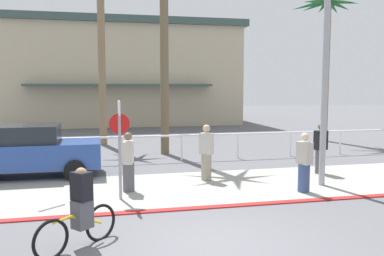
{
  "coord_description": "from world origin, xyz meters",
  "views": [
    {
      "loc": [
        -1.95,
        -7.09,
        2.93
      ],
      "look_at": [
        1.01,
        6.0,
        1.55
      ],
      "focal_mm": 38.21,
      "sensor_mm": 36.0,
      "label": 1
    }
  ],
  "objects_px": {
    "pedestrian_3": "(128,165)",
    "stop_sign_bike_lane": "(120,136)",
    "streetlight_curb": "(331,38)",
    "pedestrian_2": "(206,155)",
    "car_blue_1": "(29,151)",
    "palm_tree_2": "(100,19)",
    "palm_tree_4": "(327,30)",
    "cyclist_yellow_0": "(80,210)",
    "pedestrian_1": "(304,165)",
    "pedestrian_0": "(320,150)"
  },
  "relations": [
    {
      "from": "cyclist_yellow_0",
      "to": "pedestrian_1",
      "type": "distance_m",
      "value": 6.41
    },
    {
      "from": "palm_tree_4",
      "to": "car_blue_1",
      "type": "bearing_deg",
      "value": -157.27
    },
    {
      "from": "cyclist_yellow_0",
      "to": "streetlight_curb",
      "type": "bearing_deg",
      "value": 24.03
    },
    {
      "from": "palm_tree_2",
      "to": "palm_tree_4",
      "type": "height_order",
      "value": "palm_tree_2"
    },
    {
      "from": "pedestrian_1",
      "to": "cyclist_yellow_0",
      "type": "bearing_deg",
      "value": -155.71
    },
    {
      "from": "palm_tree_2",
      "to": "car_blue_1",
      "type": "bearing_deg",
      "value": -108.82
    },
    {
      "from": "pedestrian_0",
      "to": "pedestrian_2",
      "type": "relative_size",
      "value": 0.98
    },
    {
      "from": "streetlight_curb",
      "to": "pedestrian_0",
      "type": "bearing_deg",
      "value": 65.08
    },
    {
      "from": "cyclist_yellow_0",
      "to": "pedestrian_2",
      "type": "height_order",
      "value": "pedestrian_2"
    },
    {
      "from": "palm_tree_4",
      "to": "pedestrian_3",
      "type": "height_order",
      "value": "palm_tree_4"
    },
    {
      "from": "stop_sign_bike_lane",
      "to": "car_blue_1",
      "type": "height_order",
      "value": "stop_sign_bike_lane"
    },
    {
      "from": "streetlight_curb",
      "to": "pedestrian_2",
      "type": "height_order",
      "value": "streetlight_curb"
    },
    {
      "from": "stop_sign_bike_lane",
      "to": "pedestrian_0",
      "type": "xyz_separation_m",
      "value": [
        6.67,
        1.7,
        -0.88
      ]
    },
    {
      "from": "stop_sign_bike_lane",
      "to": "streetlight_curb",
      "type": "height_order",
      "value": "streetlight_curb"
    },
    {
      "from": "streetlight_curb",
      "to": "palm_tree_4",
      "type": "bearing_deg",
      "value": 59.93
    },
    {
      "from": "cyclist_yellow_0",
      "to": "pedestrian_2",
      "type": "relative_size",
      "value": 0.86
    },
    {
      "from": "palm_tree_4",
      "to": "cyclist_yellow_0",
      "type": "bearing_deg",
      "value": -134.74
    },
    {
      "from": "cyclist_yellow_0",
      "to": "pedestrian_0",
      "type": "bearing_deg",
      "value": 31.95
    },
    {
      "from": "stop_sign_bike_lane",
      "to": "car_blue_1",
      "type": "relative_size",
      "value": 0.58
    },
    {
      "from": "car_blue_1",
      "to": "pedestrian_0",
      "type": "relative_size",
      "value": 2.56
    },
    {
      "from": "stop_sign_bike_lane",
      "to": "pedestrian_1",
      "type": "height_order",
      "value": "stop_sign_bike_lane"
    },
    {
      "from": "palm_tree_2",
      "to": "pedestrian_0",
      "type": "distance_m",
      "value": 12.33
    },
    {
      "from": "palm_tree_2",
      "to": "palm_tree_4",
      "type": "distance_m",
      "value": 11.61
    },
    {
      "from": "cyclist_yellow_0",
      "to": "palm_tree_4",
      "type": "bearing_deg",
      "value": 45.26
    },
    {
      "from": "pedestrian_2",
      "to": "pedestrian_3",
      "type": "height_order",
      "value": "pedestrian_2"
    },
    {
      "from": "stop_sign_bike_lane",
      "to": "pedestrian_3",
      "type": "relative_size",
      "value": 1.54
    },
    {
      "from": "pedestrian_3",
      "to": "stop_sign_bike_lane",
      "type": "bearing_deg",
      "value": -109.12
    },
    {
      "from": "palm_tree_4",
      "to": "cyclist_yellow_0",
      "type": "xyz_separation_m",
      "value": [
        -12.05,
        -12.16,
        -5.13
      ]
    },
    {
      "from": "streetlight_curb",
      "to": "pedestrian_1",
      "type": "height_order",
      "value": "streetlight_curb"
    },
    {
      "from": "car_blue_1",
      "to": "pedestrian_1",
      "type": "relative_size",
      "value": 2.65
    },
    {
      "from": "palm_tree_2",
      "to": "pedestrian_1",
      "type": "relative_size",
      "value": 5.23
    },
    {
      "from": "car_blue_1",
      "to": "cyclist_yellow_0",
      "type": "relative_size",
      "value": 2.93
    },
    {
      "from": "pedestrian_2",
      "to": "pedestrian_3",
      "type": "distance_m",
      "value": 2.6
    },
    {
      "from": "pedestrian_1",
      "to": "palm_tree_4",
      "type": "bearing_deg",
      "value": 56.92
    },
    {
      "from": "car_blue_1",
      "to": "pedestrian_1",
      "type": "height_order",
      "value": "car_blue_1"
    },
    {
      "from": "car_blue_1",
      "to": "pedestrian_3",
      "type": "bearing_deg",
      "value": -40.68
    },
    {
      "from": "cyclist_yellow_0",
      "to": "pedestrian_1",
      "type": "relative_size",
      "value": 0.9
    },
    {
      "from": "stop_sign_bike_lane",
      "to": "pedestrian_1",
      "type": "distance_m",
      "value": 5.07
    },
    {
      "from": "streetlight_curb",
      "to": "pedestrian_3",
      "type": "relative_size",
      "value": 4.5
    },
    {
      "from": "palm_tree_4",
      "to": "car_blue_1",
      "type": "distance_m",
      "value": 15.88
    },
    {
      "from": "stop_sign_bike_lane",
      "to": "streetlight_curb",
      "type": "xyz_separation_m",
      "value": [
        5.88,
        0.01,
        2.6
      ]
    },
    {
      "from": "car_blue_1",
      "to": "pedestrian_3",
      "type": "xyz_separation_m",
      "value": [
        3.0,
        -2.58,
        -0.1
      ]
    },
    {
      "from": "car_blue_1",
      "to": "pedestrian_1",
      "type": "distance_m",
      "value": 8.55
    },
    {
      "from": "streetlight_curb",
      "to": "palm_tree_4",
      "type": "xyz_separation_m",
      "value": [
        5.3,
        9.15,
        1.55
      ]
    },
    {
      "from": "palm_tree_2",
      "to": "pedestrian_3",
      "type": "xyz_separation_m",
      "value": [
        0.63,
        -9.53,
        -5.4
      ]
    },
    {
      "from": "stop_sign_bike_lane",
      "to": "cyclist_yellow_0",
      "type": "height_order",
      "value": "stop_sign_bike_lane"
    },
    {
      "from": "stop_sign_bike_lane",
      "to": "cyclist_yellow_0",
      "type": "relative_size",
      "value": 1.71
    },
    {
      "from": "pedestrian_0",
      "to": "stop_sign_bike_lane",
      "type": "bearing_deg",
      "value": -165.71
    },
    {
      "from": "stop_sign_bike_lane",
      "to": "pedestrian_3",
      "type": "bearing_deg",
      "value": 70.88
    },
    {
      "from": "car_blue_1",
      "to": "palm_tree_2",
      "type": "bearing_deg",
      "value": 71.18
    }
  ]
}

